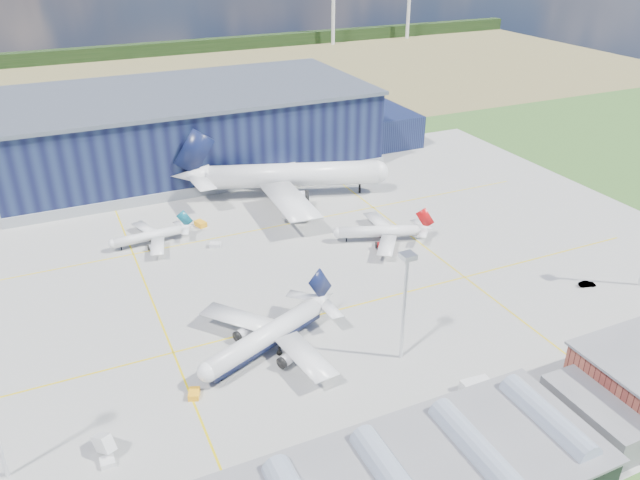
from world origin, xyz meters
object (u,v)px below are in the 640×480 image
Objects in this scene: gse_tug_b at (194,394)px; gse_cart_b at (215,245)px; gse_cart_a at (420,229)px; car_a at (637,349)px; gse_tug_c at (201,224)px; gse_van_c at (609,348)px; airstair at (104,447)px; gse_van_a at (475,386)px; airliner_regional at (148,232)px; airliner_widebody at (293,163)px; car_b at (587,284)px; airliner_red at (379,226)px; airliner_navy at (265,327)px; light_mast_center at (405,290)px; hangar at (195,131)px.

gse_tug_b is 0.98× the size of gse_cart_b.
gse_cart_a is 0.87× the size of car_a.
gse_tug_b is 0.82× the size of gse_tug_c.
airstair is at bearing 99.00° from gse_van_c.
airliner_regional is at bearing 31.83° from gse_van_a.
airliner_regional is 73.35m from airstair.
car_b is (41.48, -78.39, -10.16)m from airliner_widebody.
gse_van_c reaches higher than gse_cart_a.
gse_tug_b is at bearing 71.84° from gse_van_a.
gse_van_c is at bearing 54.23° from car_a.
airliner_widebody reaches higher than airliner_red.
car_a is at bearing -53.82° from airliner_widebody.
airstair is (-32.47, -13.96, -4.56)m from airliner_navy.
airliner_navy is 18.31m from gse_tug_b.
airliner_regional is at bearing -144.26° from airliner_widebody.
car_a is at bearing 5.42° from gse_tug_b.
airliner_widebody reaches higher than gse_cart_b.
light_mast_center is 43.43m from gse_van_c.
hangar is 6.30× the size of light_mast_center.
gse_cart_b is (19.68, 54.25, 0.01)m from gse_tug_b.
gse_van_a is at bearing -84.13° from hangar.
airstair reaches higher than gse_tug_b.
airliner_regional is 18.02m from gse_cart_b.
gse_cart_b is (0.18, -13.94, -0.13)m from gse_tug_c.
gse_cart_a is 1.08× the size of gse_cart_b.
gse_tug_c is at bearing -104.10° from hangar.
airliner_navy is at bearing -157.52° from gse_cart_b.
car_b is (76.66, -7.79, -5.32)m from airliner_navy.
airliner_red is 9.77× the size of gse_tug_b.
car_a is 24.80m from car_b.
gse_tug_c is at bearing -14.63° from airliner_red.
gse_van_a is at bearing -1.55° from gse_tug_b.
gse_van_c is at bearing -56.39° from airliner_widebody.
gse_tug_c is at bearing 64.43° from car_b.
gse_tug_b is 86.05m from car_a.
airstair is (-35.80, -75.43, 0.64)m from gse_tug_c.
hangar is 151.85m from car_a.
light_mast_center reaches higher than gse_cart_b.
light_mast_center is at bearing -79.20° from airliner_widebody.
hangar is at bearing 96.26° from gse_tug_b.
gse_van_a is at bearing -91.96° from gse_tug_c.
airliner_regional is at bearing 179.40° from gse_tug_c.
light_mast_center is 64.86m from gse_cart_b.
gse_van_c is (72.97, -84.83, -2.47)m from airliner_regional.
airliner_widebody reaches higher than gse_cart_a.
airliner_regional reaches higher than gse_tug_c.
airstair is at bearing 70.15° from airliner_regional.
airstair is (-76.47, -46.74, -3.09)m from airliner_red.
car_b reaches higher than car_a.
gse_cart_a is at bearing -19.57° from gse_van_a.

